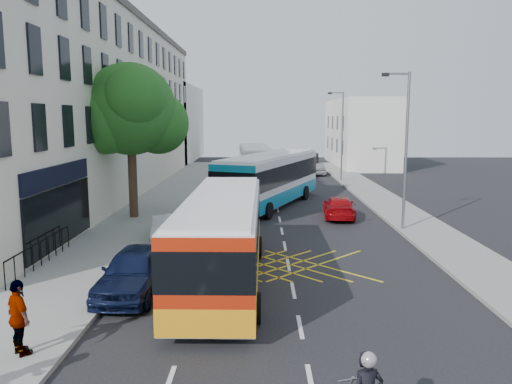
{
  "coord_description": "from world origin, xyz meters",
  "views": [
    {
      "loc": [
        -1.15,
        -13.49,
        5.93
      ],
      "look_at": [
        -1.35,
        11.15,
        2.2
      ],
      "focal_mm": 35.0,
      "sensor_mm": 36.0,
      "label": 1
    }
  ],
  "objects_px": {
    "lamp_far": "(341,131)",
    "distant_car_silver": "(318,169)",
    "bus_near": "(222,237)",
    "pedestrian_far": "(19,318)",
    "distant_car_grey": "(259,166)",
    "parked_car_blue": "(135,271)",
    "distant_car_dark": "(312,158)",
    "street_tree": "(130,110)",
    "lamp_near": "(404,143)",
    "parked_car_silver": "(167,229)",
    "bus_far": "(255,163)",
    "bus_mid": "(270,179)",
    "red_hatchback": "(339,207)"
  },
  "relations": [
    {
      "from": "parked_car_blue",
      "to": "bus_near",
      "type": "bearing_deg",
      "value": 27.76
    },
    {
      "from": "bus_mid",
      "to": "parked_car_blue",
      "type": "bearing_deg",
      "value": -84.65
    },
    {
      "from": "street_tree",
      "to": "distant_car_dark",
      "type": "distance_m",
      "value": 37.92
    },
    {
      "from": "distant_car_grey",
      "to": "distant_car_dark",
      "type": "distance_m",
      "value": 11.67
    },
    {
      "from": "street_tree",
      "to": "red_hatchback",
      "type": "height_order",
      "value": "street_tree"
    },
    {
      "from": "lamp_far",
      "to": "distant_car_grey",
      "type": "relative_size",
      "value": 1.83
    },
    {
      "from": "bus_far",
      "to": "distant_car_silver",
      "type": "xyz_separation_m",
      "value": [
        6.34,
        5.69,
        -1.06
      ]
    },
    {
      "from": "bus_mid",
      "to": "distant_car_dark",
      "type": "distance_m",
      "value": 30.96
    },
    {
      "from": "bus_near",
      "to": "bus_mid",
      "type": "bearing_deg",
      "value": 82.88
    },
    {
      "from": "street_tree",
      "to": "parked_car_blue",
      "type": "xyz_separation_m",
      "value": [
        3.15,
        -12.29,
        -5.5
      ]
    },
    {
      "from": "parked_car_silver",
      "to": "street_tree",
      "type": "bearing_deg",
      "value": 111.41
    },
    {
      "from": "lamp_near",
      "to": "parked_car_blue",
      "type": "distance_m",
      "value": 15.33
    },
    {
      "from": "bus_mid",
      "to": "bus_far",
      "type": "relative_size",
      "value": 1.07
    },
    {
      "from": "bus_near",
      "to": "distant_car_dark",
      "type": "relative_size",
      "value": 2.71
    },
    {
      "from": "parked_car_blue",
      "to": "distant_car_dark",
      "type": "height_order",
      "value": "parked_car_blue"
    },
    {
      "from": "parked_car_blue",
      "to": "pedestrian_far",
      "type": "height_order",
      "value": "pedestrian_far"
    },
    {
      "from": "lamp_far",
      "to": "distant_car_silver",
      "type": "distance_m",
      "value": 6.92
    },
    {
      "from": "street_tree",
      "to": "distant_car_grey",
      "type": "height_order",
      "value": "street_tree"
    },
    {
      "from": "street_tree",
      "to": "lamp_far",
      "type": "bearing_deg",
      "value": 49.19
    },
    {
      "from": "bus_far",
      "to": "lamp_near",
      "type": "bearing_deg",
      "value": -72.27
    },
    {
      "from": "parked_car_blue",
      "to": "parked_car_silver",
      "type": "distance_m",
      "value": 7.09
    },
    {
      "from": "parked_car_blue",
      "to": "distant_car_dark",
      "type": "xyz_separation_m",
      "value": [
        10.86,
        47.08,
        -0.11
      ]
    },
    {
      "from": "parked_car_blue",
      "to": "distant_car_silver",
      "type": "bearing_deg",
      "value": 77.07
    },
    {
      "from": "street_tree",
      "to": "bus_near",
      "type": "distance_m",
      "value": 13.35
    },
    {
      "from": "parked_car_blue",
      "to": "parked_car_silver",
      "type": "relative_size",
      "value": 1.21
    },
    {
      "from": "distant_car_silver",
      "to": "distant_car_dark",
      "type": "xyz_separation_m",
      "value": [
        0.73,
        12.27,
        0.03
      ]
    },
    {
      "from": "street_tree",
      "to": "bus_far",
      "type": "xyz_separation_m",
      "value": [
        6.94,
        16.84,
        -4.58
      ]
    },
    {
      "from": "red_hatchback",
      "to": "distant_car_silver",
      "type": "relative_size",
      "value": 1.14
    },
    {
      "from": "lamp_far",
      "to": "distant_car_silver",
      "type": "height_order",
      "value": "lamp_far"
    },
    {
      "from": "bus_mid",
      "to": "distant_car_grey",
      "type": "distance_m",
      "value": 20.92
    },
    {
      "from": "red_hatchback",
      "to": "parked_car_blue",
      "type": "bearing_deg",
      "value": 60.77
    },
    {
      "from": "distant_car_grey",
      "to": "distant_car_dark",
      "type": "relative_size",
      "value": 1.06
    },
    {
      "from": "lamp_far",
      "to": "parked_car_silver",
      "type": "relative_size",
      "value": 2.07
    },
    {
      "from": "distant_car_dark",
      "to": "bus_mid",
      "type": "bearing_deg",
      "value": 83.18
    },
    {
      "from": "pedestrian_far",
      "to": "street_tree",
      "type": "bearing_deg",
      "value": -41.0
    },
    {
      "from": "lamp_far",
      "to": "street_tree",
      "type": "bearing_deg",
      "value": -130.81
    },
    {
      "from": "bus_near",
      "to": "bus_far",
      "type": "bearing_deg",
      "value": 88.52
    },
    {
      "from": "lamp_far",
      "to": "parked_car_silver",
      "type": "bearing_deg",
      "value": -117.94
    },
    {
      "from": "bus_near",
      "to": "pedestrian_far",
      "type": "distance_m",
      "value": 7.54
    },
    {
      "from": "lamp_far",
      "to": "pedestrian_far",
      "type": "bearing_deg",
      "value": -111.19
    },
    {
      "from": "bus_near",
      "to": "distant_car_silver",
      "type": "distance_m",
      "value": 34.3
    },
    {
      "from": "bus_mid",
      "to": "distant_car_silver",
      "type": "xyz_separation_m",
      "value": [
        5.23,
        18.09,
        -1.18
      ]
    },
    {
      "from": "bus_near",
      "to": "bus_far",
      "type": "xyz_separation_m",
      "value": [
        0.93,
        27.82,
        0.05
      ]
    },
    {
      "from": "lamp_near",
      "to": "parked_car_silver",
      "type": "distance_m",
      "value": 12.65
    },
    {
      "from": "distant_car_silver",
      "to": "distant_car_dark",
      "type": "height_order",
      "value": "distant_car_dark"
    },
    {
      "from": "bus_mid",
      "to": "street_tree",
      "type": "bearing_deg",
      "value": -129.47
    },
    {
      "from": "red_hatchback",
      "to": "lamp_far",
      "type": "bearing_deg",
      "value": -93.8
    },
    {
      "from": "parked_car_blue",
      "to": "distant_car_grey",
      "type": "distance_m",
      "value": 37.81
    },
    {
      "from": "distant_car_grey",
      "to": "distant_car_silver",
      "type": "distance_m",
      "value": 6.67
    },
    {
      "from": "lamp_far",
      "to": "red_hatchback",
      "type": "distance_m",
      "value": 17.13
    }
  ]
}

